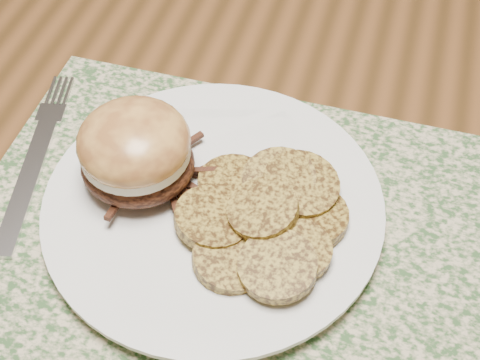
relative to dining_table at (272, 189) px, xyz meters
name	(u,v)px	position (x,y,z in m)	size (l,w,h in m)	color
dining_table	(272,189)	(0.00, 0.00, 0.00)	(1.50, 0.90, 0.75)	brown
placemat	(241,237)	(0.00, -0.12, 0.08)	(0.45, 0.33, 0.00)	#33562C
dinner_plate	(214,206)	(-0.03, -0.10, 0.09)	(0.26, 0.26, 0.02)	white
pork_sandwich	(135,151)	(-0.09, -0.10, 0.13)	(0.10, 0.09, 0.07)	black
roasted_potatoes	(267,216)	(0.02, -0.11, 0.11)	(0.14, 0.16, 0.03)	olive
fork	(37,156)	(-0.19, -0.09, 0.09)	(0.06, 0.21, 0.00)	silver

